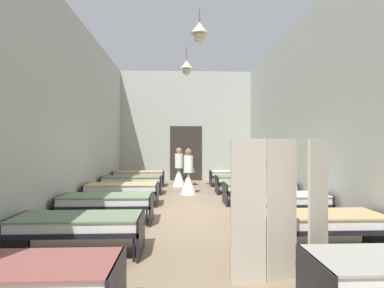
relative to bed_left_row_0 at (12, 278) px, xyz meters
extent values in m
cube|color=#8C755B|center=(1.84, 4.75, -0.49)|extent=(6.38, 13.87, 0.10)
cube|color=#B2B7AD|center=(1.84, 11.49, 1.98)|extent=(6.18, 0.20, 4.85)
cube|color=#B2B7AD|center=(-1.15, 4.75, 1.98)|extent=(0.20, 13.27, 4.85)
cube|color=#B2B7AD|center=(4.83, 4.75, 1.98)|extent=(0.20, 13.27, 4.85)
cube|color=#2D2823|center=(1.84, 11.37, 0.76)|extent=(1.40, 0.06, 2.40)
cylinder|color=brown|center=(2.00, 4.75, 4.26)|extent=(0.02, 0.02, 0.29)
cone|color=beige|center=(2.00, 4.75, 3.96)|extent=(0.44, 0.44, 0.28)
sphere|color=beige|center=(2.00, 4.75, 3.74)|extent=(0.28, 0.28, 0.28)
cylinder|color=brown|center=(1.78, 7.85, 4.20)|extent=(0.02, 0.02, 0.42)
cone|color=beige|center=(1.78, 7.85, 3.84)|extent=(0.44, 0.44, 0.28)
sphere|color=beige|center=(1.78, 7.85, 3.62)|extent=(0.28, 0.28, 0.28)
cylinder|color=black|center=(0.87, 0.36, -0.27)|extent=(0.03, 0.03, 0.34)
cube|color=black|center=(0.00, 0.00, -0.06)|extent=(1.90, 0.84, 0.07)
cube|color=white|center=(0.00, 0.00, 0.04)|extent=(1.82, 0.78, 0.14)
cube|color=#8C4C47|center=(0.00, 0.00, 0.12)|extent=(1.86, 0.82, 0.02)
cylinder|color=black|center=(2.81, 0.36, -0.27)|extent=(0.03, 0.03, 0.34)
cylinder|color=black|center=(-0.87, 1.54, -0.27)|extent=(0.03, 0.03, 0.34)
cylinder|color=black|center=(-0.87, 2.26, -0.27)|extent=(0.03, 0.03, 0.34)
cylinder|color=black|center=(0.87, 1.54, -0.27)|extent=(0.03, 0.03, 0.34)
cylinder|color=black|center=(0.87, 2.26, -0.27)|extent=(0.03, 0.03, 0.34)
cube|color=black|center=(0.00, 1.90, -0.06)|extent=(1.90, 0.84, 0.07)
cube|color=black|center=(-0.93, 1.90, -0.15)|extent=(0.04, 0.84, 0.57)
cube|color=black|center=(0.93, 1.90, -0.15)|extent=(0.04, 0.84, 0.57)
cube|color=white|center=(0.00, 1.90, 0.04)|extent=(1.82, 0.78, 0.14)
cube|color=slate|center=(0.00, 1.90, 0.12)|extent=(1.86, 0.82, 0.02)
cylinder|color=black|center=(2.81, 1.54, -0.27)|extent=(0.03, 0.03, 0.34)
cylinder|color=black|center=(2.81, 2.26, -0.27)|extent=(0.03, 0.03, 0.34)
cylinder|color=black|center=(4.55, 2.26, -0.27)|extent=(0.03, 0.03, 0.34)
cube|color=black|center=(3.68, 1.90, -0.06)|extent=(1.90, 0.84, 0.07)
cube|color=black|center=(2.75, 1.90, -0.15)|extent=(0.04, 0.84, 0.57)
cube|color=black|center=(4.61, 1.90, -0.15)|extent=(0.04, 0.84, 0.57)
cube|color=white|center=(3.68, 1.90, 0.04)|extent=(1.82, 0.78, 0.14)
cube|color=tan|center=(3.68, 1.90, 0.12)|extent=(1.86, 0.82, 0.02)
cylinder|color=black|center=(-0.87, 3.44, -0.27)|extent=(0.03, 0.03, 0.34)
cylinder|color=black|center=(-0.87, 4.16, -0.27)|extent=(0.03, 0.03, 0.34)
cylinder|color=black|center=(0.87, 3.44, -0.27)|extent=(0.03, 0.03, 0.34)
cylinder|color=black|center=(0.87, 4.16, -0.27)|extent=(0.03, 0.03, 0.34)
cube|color=black|center=(0.00, 3.80, -0.06)|extent=(1.90, 0.84, 0.07)
cube|color=black|center=(-0.93, 3.80, -0.15)|extent=(0.04, 0.84, 0.57)
cube|color=black|center=(0.93, 3.80, -0.15)|extent=(0.04, 0.84, 0.57)
cube|color=white|center=(0.00, 3.80, 0.04)|extent=(1.82, 0.78, 0.14)
cube|color=slate|center=(0.00, 3.80, 0.12)|extent=(1.86, 0.82, 0.02)
cylinder|color=black|center=(2.81, 3.44, -0.27)|extent=(0.03, 0.03, 0.34)
cylinder|color=black|center=(2.81, 4.16, -0.27)|extent=(0.03, 0.03, 0.34)
cylinder|color=black|center=(4.55, 3.44, -0.27)|extent=(0.03, 0.03, 0.34)
cylinder|color=black|center=(4.55, 4.16, -0.27)|extent=(0.03, 0.03, 0.34)
cube|color=black|center=(3.68, 3.80, -0.06)|extent=(1.90, 0.84, 0.07)
cube|color=black|center=(2.75, 3.80, -0.15)|extent=(0.04, 0.84, 0.57)
cube|color=black|center=(4.61, 3.80, -0.15)|extent=(0.04, 0.84, 0.57)
cube|color=white|center=(3.68, 3.80, 0.04)|extent=(1.82, 0.78, 0.14)
cube|color=beige|center=(3.68, 3.80, 0.12)|extent=(1.86, 0.82, 0.02)
cylinder|color=black|center=(-0.87, 5.34, -0.27)|extent=(0.03, 0.03, 0.34)
cylinder|color=black|center=(-0.87, 6.06, -0.27)|extent=(0.03, 0.03, 0.34)
cylinder|color=black|center=(0.87, 5.34, -0.27)|extent=(0.03, 0.03, 0.34)
cylinder|color=black|center=(0.87, 6.06, -0.27)|extent=(0.03, 0.03, 0.34)
cube|color=black|center=(0.00, 5.70, -0.06)|extent=(1.90, 0.84, 0.07)
cube|color=black|center=(-0.93, 5.70, -0.15)|extent=(0.04, 0.84, 0.57)
cube|color=black|center=(0.93, 5.70, -0.15)|extent=(0.04, 0.84, 0.57)
cube|color=white|center=(0.00, 5.70, 0.04)|extent=(1.82, 0.78, 0.14)
cube|color=tan|center=(0.00, 5.70, 0.12)|extent=(1.86, 0.82, 0.02)
cylinder|color=black|center=(2.81, 5.34, -0.27)|extent=(0.03, 0.03, 0.34)
cylinder|color=black|center=(2.81, 6.06, -0.27)|extent=(0.03, 0.03, 0.34)
cylinder|color=black|center=(4.55, 5.34, -0.27)|extent=(0.03, 0.03, 0.34)
cylinder|color=black|center=(4.55, 6.06, -0.27)|extent=(0.03, 0.03, 0.34)
cube|color=black|center=(3.68, 5.70, -0.06)|extent=(1.90, 0.84, 0.07)
cube|color=black|center=(2.75, 5.70, -0.15)|extent=(0.04, 0.84, 0.57)
cube|color=black|center=(4.61, 5.70, -0.15)|extent=(0.04, 0.84, 0.57)
cube|color=white|center=(3.68, 5.70, 0.04)|extent=(1.82, 0.78, 0.14)
cube|color=slate|center=(3.68, 5.70, 0.12)|extent=(1.86, 0.82, 0.02)
cylinder|color=black|center=(-0.87, 7.24, -0.27)|extent=(0.03, 0.03, 0.34)
cylinder|color=black|center=(-0.87, 7.96, -0.27)|extent=(0.03, 0.03, 0.34)
cylinder|color=black|center=(0.87, 7.24, -0.27)|extent=(0.03, 0.03, 0.34)
cylinder|color=black|center=(0.87, 7.96, -0.27)|extent=(0.03, 0.03, 0.34)
cube|color=black|center=(0.00, 7.60, -0.06)|extent=(1.90, 0.84, 0.07)
cube|color=black|center=(-0.93, 7.60, -0.15)|extent=(0.04, 0.84, 0.57)
cube|color=black|center=(0.93, 7.60, -0.15)|extent=(0.04, 0.84, 0.57)
cube|color=silver|center=(0.00, 7.60, 0.04)|extent=(1.82, 0.78, 0.14)
cube|color=slate|center=(0.00, 7.60, 0.12)|extent=(1.86, 0.82, 0.02)
cylinder|color=black|center=(2.81, 7.24, -0.27)|extent=(0.03, 0.03, 0.34)
cylinder|color=black|center=(2.81, 7.96, -0.27)|extent=(0.03, 0.03, 0.34)
cylinder|color=black|center=(4.55, 7.24, -0.27)|extent=(0.03, 0.03, 0.34)
cylinder|color=black|center=(4.55, 7.96, -0.27)|extent=(0.03, 0.03, 0.34)
cube|color=black|center=(3.68, 7.60, -0.06)|extent=(1.90, 0.84, 0.07)
cube|color=black|center=(2.75, 7.60, -0.15)|extent=(0.04, 0.84, 0.57)
cube|color=black|center=(4.61, 7.60, -0.15)|extent=(0.04, 0.84, 0.57)
cube|color=silver|center=(3.68, 7.60, 0.04)|extent=(1.82, 0.78, 0.14)
cube|color=slate|center=(3.68, 7.60, 0.12)|extent=(1.86, 0.82, 0.02)
cylinder|color=black|center=(-0.87, 9.14, -0.27)|extent=(0.03, 0.03, 0.34)
cylinder|color=black|center=(-0.87, 9.86, -0.27)|extent=(0.03, 0.03, 0.34)
cylinder|color=black|center=(0.87, 9.14, -0.27)|extent=(0.03, 0.03, 0.34)
cylinder|color=black|center=(0.87, 9.86, -0.27)|extent=(0.03, 0.03, 0.34)
cube|color=black|center=(0.00, 9.50, -0.06)|extent=(1.90, 0.84, 0.07)
cube|color=black|center=(-0.93, 9.50, -0.15)|extent=(0.04, 0.84, 0.57)
cube|color=black|center=(0.93, 9.50, -0.15)|extent=(0.04, 0.84, 0.57)
cube|color=silver|center=(0.00, 9.50, 0.04)|extent=(1.82, 0.78, 0.14)
cube|color=tan|center=(0.00, 9.50, 0.12)|extent=(1.86, 0.82, 0.02)
cylinder|color=black|center=(2.81, 9.14, -0.27)|extent=(0.03, 0.03, 0.34)
cylinder|color=black|center=(2.81, 9.86, -0.27)|extent=(0.03, 0.03, 0.34)
cylinder|color=black|center=(4.55, 9.14, -0.27)|extent=(0.03, 0.03, 0.34)
cylinder|color=black|center=(4.55, 9.86, -0.27)|extent=(0.03, 0.03, 0.34)
cube|color=black|center=(3.68, 9.50, -0.06)|extent=(1.90, 0.84, 0.07)
cube|color=black|center=(2.75, 9.50, -0.15)|extent=(0.04, 0.84, 0.57)
cube|color=black|center=(4.61, 9.50, -0.15)|extent=(0.04, 0.84, 0.57)
cube|color=silver|center=(3.68, 9.50, 0.04)|extent=(1.82, 0.78, 0.14)
cube|color=beige|center=(3.68, 9.50, 0.12)|extent=(1.86, 0.82, 0.02)
cone|color=white|center=(1.52, 9.35, -0.09)|extent=(0.52, 0.52, 0.70)
cylinder|color=white|center=(1.52, 9.35, 0.54)|extent=(0.30, 0.30, 0.55)
sphere|color=#A87A5B|center=(1.52, 9.35, 0.92)|extent=(0.22, 0.22, 0.22)
cone|color=white|center=(1.52, 9.35, 1.00)|extent=(0.18, 0.18, 0.10)
cone|color=white|center=(1.82, 7.46, -0.09)|extent=(0.52, 0.52, 0.70)
cylinder|color=white|center=(1.82, 7.46, 0.54)|extent=(0.30, 0.30, 0.55)
sphere|color=#846047|center=(1.82, 7.46, 0.92)|extent=(0.22, 0.22, 0.22)
cone|color=white|center=(1.82, 7.46, 1.00)|extent=(0.18, 0.18, 0.10)
cylinder|color=gray|center=(3.33, 3.74, 0.43)|extent=(0.32, 0.32, 0.58)
cube|color=gray|center=(3.33, 3.74, 0.18)|extent=(0.44, 0.44, 0.08)
sphere|color=#846047|center=(3.33, 3.74, 0.83)|extent=(0.22, 0.22, 0.22)
cylinder|color=brown|center=(1.84, 9.66, -0.28)|extent=(0.38, 0.38, 0.31)
cylinder|color=brown|center=(1.84, 9.66, -0.03)|extent=(0.06, 0.06, 0.20)
cone|color=#3D7A42|center=(1.84, 9.66, 0.53)|extent=(0.66, 0.66, 0.93)
cube|color=#BCB29E|center=(2.31, 0.81, 0.41)|extent=(0.42, 0.05, 1.70)
cube|color=#BCB29E|center=(2.73, 0.87, 0.41)|extent=(0.40, 0.18, 1.70)
cube|color=#BCB29E|center=(3.15, 0.81, 0.41)|extent=(0.35, 0.28, 1.70)
camera|label=1|loc=(1.48, -2.96, 1.21)|focal=30.29mm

